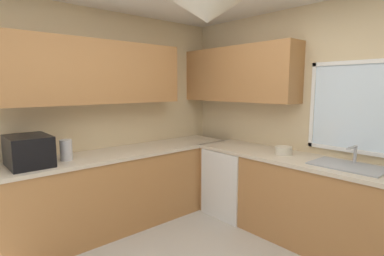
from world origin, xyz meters
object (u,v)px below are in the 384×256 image
(dishwasher, at_px, (234,181))
(microwave, at_px, (28,151))
(bowl, at_px, (284,151))
(sink_assembly, at_px, (348,166))
(kettle, at_px, (66,150))

(dishwasher, distance_m, microwave, 2.39)
(bowl, bearing_deg, dishwasher, -177.48)
(dishwasher, distance_m, sink_assembly, 1.45)
(bowl, bearing_deg, sink_assembly, 0.51)
(microwave, bearing_deg, bowl, 59.11)
(bowl, bearing_deg, microwave, -120.89)
(dishwasher, bearing_deg, bowl, 2.52)
(dishwasher, relative_size, kettle, 3.97)
(kettle, distance_m, sink_assembly, 2.77)
(microwave, relative_size, sink_assembly, 0.75)
(dishwasher, xyz_separation_m, bowl, (0.68, 0.03, 0.51))
(microwave, relative_size, bowl, 2.61)
(dishwasher, relative_size, bowl, 4.61)
(dishwasher, height_order, microwave, microwave)
(dishwasher, relative_size, microwave, 1.77)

